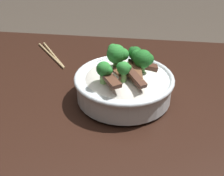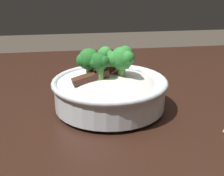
% 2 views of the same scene
% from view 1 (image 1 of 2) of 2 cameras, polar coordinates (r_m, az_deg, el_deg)
% --- Properties ---
extents(dining_table, '(1.56, 0.98, 0.77)m').
position_cam_1_polar(dining_table, '(0.77, 4.79, -10.51)').
color(dining_table, black).
rests_on(dining_table, ground).
extents(rice_bowl, '(0.25, 0.25, 0.14)m').
position_cam_1_polar(rice_bowl, '(0.76, 2.32, 1.08)').
color(rice_bowl, silver).
rests_on(rice_bowl, dining_table).
extents(chopsticks_pair, '(0.14, 0.18, 0.01)m').
position_cam_1_polar(chopsticks_pair, '(1.03, -11.34, 6.19)').
color(chopsticks_pair, tan).
rests_on(chopsticks_pair, dining_table).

